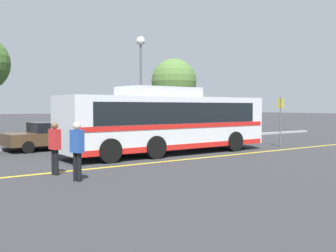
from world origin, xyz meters
The scene contains 10 objects.
ground_plane centered at (0.00, 0.00, 0.00)m, with size 220.00×220.00×0.00m, color #2D2D30.
lane_strip_0 centered at (-1.12, -2.64, 0.00)m, with size 0.20×30.55×0.01m, color gold.
curb_strip centered at (-1.12, 5.43, 0.07)m, with size 38.55×0.36×0.15m, color #99999E.
transit_bus centered at (-1.14, -0.44, 1.58)m, with size 10.90×2.86×3.17m.
parked_car_1 centered at (-5.32, 4.53, 0.73)m, with size 4.31×2.18×1.44m.
pedestrian_0 centered at (-7.62, -3.10, 1.00)m, with size 0.30×0.46×1.75m.
pedestrian_1 centered at (-7.45, -4.56, 1.03)m, with size 0.34×0.47×1.80m.
bus_stop_sign centered at (5.95, -1.47, 1.74)m, with size 0.07×0.40×2.78m.
street_lamp centered at (1.66, 6.54, 5.26)m, with size 0.58×0.58×6.88m.
tree_1 centered at (7.10, 10.19, 4.31)m, with size 3.70×3.70×6.18m.
Camera 1 is at (-12.09, -15.76, 2.26)m, focal length 42.00 mm.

